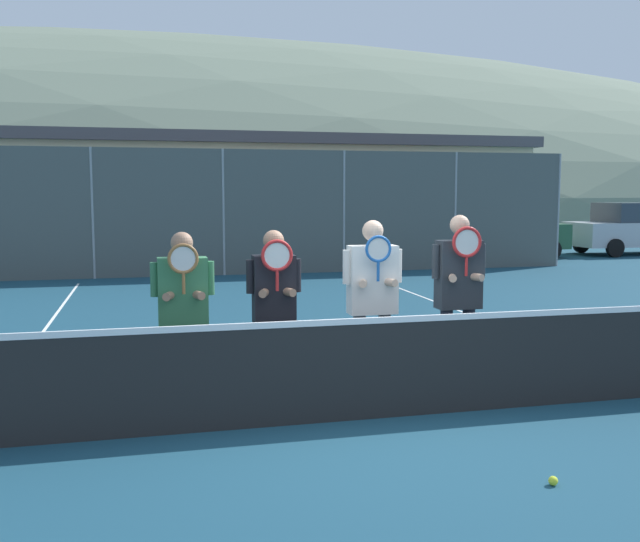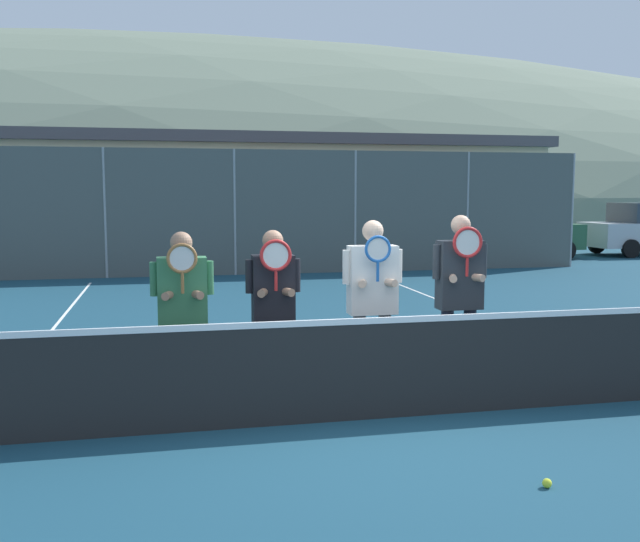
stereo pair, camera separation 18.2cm
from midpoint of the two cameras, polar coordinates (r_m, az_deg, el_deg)
The scene contains 15 objects.
ground_plane at distance 6.75m, azimuth 4.09°, elevation -11.79°, with size 120.00×120.00×0.00m, color navy.
hill_distant at distance 66.32m, azimuth -10.73°, elevation 4.39°, with size 142.81×79.34×27.77m.
clubhouse_building at distance 25.51m, azimuth -5.04°, elevation 6.15°, with size 20.43×5.50×4.03m.
fence_back at distance 18.19m, azimuth -6.55°, elevation 4.68°, with size 19.00×0.06×3.18m.
tennis_net at distance 6.61m, azimuth 4.13°, elevation -7.72°, with size 9.31×0.09×1.05m.
court_line_left_sideline at distance 9.53m, azimuth -22.01°, elevation -6.83°, with size 0.05×16.00×0.01m, color white.
court_line_right_sideline at distance 10.77m, azimuth 17.43°, elevation -5.18°, with size 0.05×16.00×0.01m, color white.
player_leftmost at distance 6.87m, azimuth -10.19°, elevation -2.74°, with size 0.60×0.34×1.73m.
player_center_left at distance 6.92m, azimuth -3.00°, elevation -2.64°, with size 0.54×0.34×1.73m.
player_center_right at distance 7.21m, azimuth 4.95°, elevation -1.80°, with size 0.62×0.34×1.82m.
player_rightmost at distance 7.50m, azimuth 11.80°, elevation -1.43°, with size 0.59×0.34×1.86m.
car_left_of_center at distance 20.92m, azimuth -10.77°, elevation 3.05°, with size 4.07×1.94×1.87m.
car_center at distance 21.77m, azimuth 3.06°, elevation 3.07°, with size 4.68×2.05×1.68m.
car_right_of_center at distance 23.58m, azimuth 15.47°, elevation 3.15°, with size 4.09×1.95×1.74m.
tennis_ball_on_court at distance 5.56m, azimuth 18.64°, elevation -15.79°, with size 0.07×0.07×0.07m.
Camera 2 is at (-1.73, -6.17, 2.09)m, focal length 40.00 mm.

